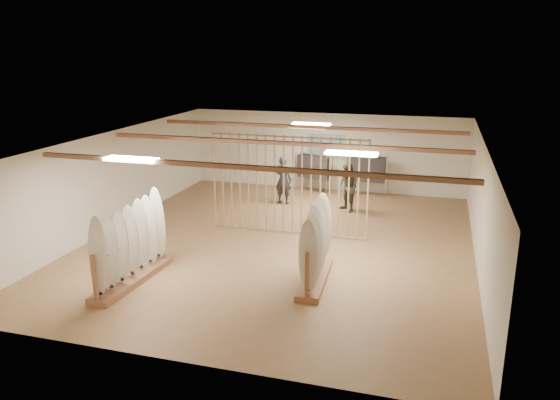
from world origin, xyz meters
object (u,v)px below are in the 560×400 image
(shopper_a, at_px, (283,177))
(rack_left, at_px, (131,255))
(clothing_rack_b, at_px, (366,169))
(clothing_rack_a, at_px, (314,167))
(rack_right, at_px, (315,255))
(shopper_b, at_px, (348,185))

(shopper_a, bearing_deg, rack_left, 89.89)
(clothing_rack_b, bearing_deg, clothing_rack_a, 177.89)
(rack_left, distance_m, clothing_rack_a, 9.01)
(rack_right, bearing_deg, clothing_rack_b, 85.67)
(rack_right, xyz_separation_m, shopper_a, (-2.44, 5.93, 0.29))
(shopper_a, height_order, shopper_b, shopper_a)
(clothing_rack_a, distance_m, clothing_rack_b, 1.88)
(rack_left, bearing_deg, shopper_b, 64.16)
(rack_right, relative_size, clothing_rack_b, 1.55)
(rack_right, height_order, shopper_b, rack_right)
(clothing_rack_a, xyz_separation_m, shopper_b, (1.55, -1.99, -0.06))
(clothing_rack_b, height_order, shopper_a, shopper_a)
(shopper_a, bearing_deg, clothing_rack_b, -135.24)
(rack_right, xyz_separation_m, clothing_rack_a, (-1.78, 7.59, 0.30))
(clothing_rack_b, height_order, shopper_b, shopper_b)
(clothing_rack_a, bearing_deg, rack_left, -81.74)
(rack_left, relative_size, rack_right, 1.16)
(clothing_rack_a, distance_m, shopper_b, 2.52)
(rack_left, bearing_deg, shopper_a, 81.07)
(rack_right, relative_size, shopper_b, 1.32)
(clothing_rack_b, relative_size, shopper_b, 0.85)
(rack_right, bearing_deg, shopper_b, 88.74)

